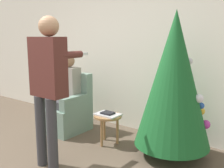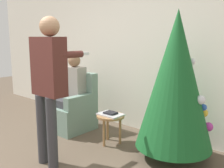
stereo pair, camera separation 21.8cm
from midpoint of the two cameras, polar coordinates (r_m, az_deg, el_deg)
wall_back at (r=4.27m, az=6.76°, el=8.02°), size 8.00×0.06×2.70m
christmas_tree at (r=3.26m, az=15.59°, el=0.76°), size 0.94×0.94×1.84m
armchair at (r=4.37m, az=-7.06°, el=-5.53°), size 0.61×0.66×0.93m
person_seated at (r=4.27m, az=-7.41°, el=-1.19°), size 0.36×0.46×1.23m
person_standing at (r=3.06m, az=-11.65°, el=1.41°), size 0.45×0.57×1.74m
side_stool at (r=3.75m, az=1.37°, el=-7.76°), size 0.40×0.40×0.42m
laptop at (r=3.72m, az=1.37°, el=-6.64°), size 0.34×0.25×0.02m
book at (r=3.72m, az=1.37°, el=-6.32°), size 0.17×0.14×0.02m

